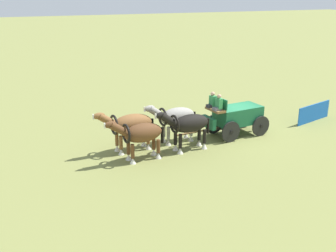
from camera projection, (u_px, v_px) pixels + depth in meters
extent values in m
plane|color=olive|center=(237.00, 135.00, 22.80)|extent=(220.00, 220.00, 0.00)
cube|color=#195B38|center=(238.00, 115.00, 22.43)|extent=(2.68, 1.60, 0.97)
cube|color=brown|center=(215.00, 110.00, 21.58)|extent=(0.68, 1.27, 0.12)
cube|color=#195B38|center=(209.00, 122.00, 21.61)|extent=(0.34, 1.10, 0.60)
cube|color=#195B38|center=(220.00, 103.00, 21.60)|extent=(0.18, 1.22, 0.55)
cube|color=black|center=(237.00, 125.00, 22.62)|extent=(2.82, 0.43, 0.16)
cylinder|color=black|center=(231.00, 132.00, 21.51)|extent=(1.15, 0.19, 1.15)
cylinder|color=black|center=(231.00, 132.00, 21.51)|extent=(0.22, 0.20, 0.20)
cylinder|color=black|center=(214.00, 124.00, 22.81)|extent=(1.15, 0.19, 1.15)
cylinder|color=black|center=(214.00, 124.00, 22.81)|extent=(0.22, 0.20, 0.20)
cylinder|color=black|center=(261.00, 126.00, 22.42)|extent=(1.15, 0.19, 1.15)
cylinder|color=black|center=(261.00, 126.00, 22.42)|extent=(0.22, 0.20, 0.20)
cylinder|color=black|center=(243.00, 119.00, 23.72)|extent=(1.15, 0.19, 1.15)
cylinder|color=black|center=(243.00, 119.00, 23.72)|extent=(0.22, 0.20, 0.20)
cylinder|color=brown|center=(198.00, 131.00, 21.45)|extent=(2.60, 0.35, 0.10)
cube|color=slate|center=(217.00, 109.00, 21.23)|extent=(0.43, 0.36, 0.16)
cube|color=#338C4C|center=(219.00, 103.00, 21.19)|extent=(0.27, 0.38, 0.55)
sphere|color=tan|center=(219.00, 96.00, 21.07)|extent=(0.22, 0.22, 0.22)
cube|color=#2D2D33|center=(210.00, 106.00, 21.73)|extent=(0.43, 0.36, 0.16)
cube|color=#338C4C|center=(213.00, 101.00, 21.69)|extent=(0.27, 0.38, 0.55)
sphere|color=tan|center=(213.00, 94.00, 21.57)|extent=(0.22, 0.22, 0.22)
ellipsoid|color=black|center=(190.00, 123.00, 20.25)|extent=(2.10, 1.10, 0.91)
cylinder|color=black|center=(180.00, 141.00, 19.97)|extent=(0.18, 0.18, 0.72)
cone|color=silver|center=(180.00, 151.00, 20.13)|extent=(0.30, 0.30, 0.31)
cylinder|color=black|center=(175.00, 138.00, 20.39)|extent=(0.18, 0.18, 0.72)
cone|color=silver|center=(175.00, 147.00, 20.55)|extent=(0.30, 0.30, 0.31)
cylinder|color=black|center=(204.00, 136.00, 20.60)|extent=(0.18, 0.18, 0.72)
cone|color=silver|center=(204.00, 146.00, 20.77)|extent=(0.30, 0.30, 0.31)
cylinder|color=black|center=(199.00, 133.00, 21.02)|extent=(0.18, 0.18, 0.72)
cone|color=silver|center=(199.00, 143.00, 21.18)|extent=(0.30, 0.30, 0.31)
cylinder|color=black|center=(168.00, 119.00, 19.56)|extent=(0.97, 0.45, 0.81)
ellipsoid|color=black|center=(161.00, 115.00, 19.31)|extent=(0.62, 0.32, 0.32)
cube|color=silver|center=(156.00, 116.00, 19.18)|extent=(0.07, 0.11, 0.24)
torus|color=black|center=(174.00, 124.00, 19.81)|extent=(0.21, 0.94, 0.94)
cylinder|color=black|center=(208.00, 126.00, 20.82)|extent=(0.14, 0.14, 0.80)
ellipsoid|color=#9E998E|center=(178.00, 116.00, 21.34)|extent=(2.05, 1.14, 0.95)
cylinder|color=#9E998E|center=(168.00, 133.00, 21.06)|extent=(0.18, 0.18, 0.71)
cone|color=silver|center=(168.00, 142.00, 21.22)|extent=(0.30, 0.30, 0.30)
cylinder|color=#9E998E|center=(164.00, 130.00, 21.49)|extent=(0.18, 0.18, 0.71)
cone|color=silver|center=(164.00, 139.00, 21.66)|extent=(0.30, 0.30, 0.30)
cylinder|color=#9E998E|center=(191.00, 129.00, 21.67)|extent=(0.18, 0.18, 0.71)
cone|color=silver|center=(191.00, 138.00, 21.83)|extent=(0.30, 0.30, 0.30)
cylinder|color=#9E998E|center=(186.00, 127.00, 22.11)|extent=(0.18, 0.18, 0.71)
cone|color=silver|center=(186.00, 135.00, 22.27)|extent=(0.30, 0.30, 0.30)
cylinder|color=#9E998E|center=(156.00, 112.00, 20.65)|extent=(0.97, 0.45, 0.81)
ellipsoid|color=#9E998E|center=(150.00, 108.00, 20.40)|extent=(0.62, 0.32, 0.32)
cube|color=silver|center=(145.00, 109.00, 20.28)|extent=(0.07, 0.11, 0.24)
torus|color=black|center=(163.00, 117.00, 20.91)|extent=(0.21, 0.98, 0.97)
cylinder|color=black|center=(194.00, 119.00, 21.90)|extent=(0.14, 0.14, 0.80)
ellipsoid|color=brown|center=(143.00, 133.00, 19.11)|extent=(2.00, 1.10, 0.91)
cylinder|color=brown|center=(133.00, 151.00, 18.84)|extent=(0.18, 0.18, 0.67)
cone|color=silver|center=(133.00, 161.00, 18.99)|extent=(0.30, 0.30, 0.29)
cylinder|color=brown|center=(128.00, 148.00, 19.26)|extent=(0.18, 0.18, 0.67)
cone|color=silver|center=(129.00, 157.00, 19.41)|extent=(0.30, 0.30, 0.29)
cylinder|color=brown|center=(158.00, 146.00, 19.44)|extent=(0.18, 0.18, 0.67)
cone|color=silver|center=(158.00, 155.00, 19.59)|extent=(0.30, 0.30, 0.29)
cylinder|color=brown|center=(154.00, 143.00, 19.86)|extent=(0.18, 0.18, 0.67)
cone|color=silver|center=(154.00, 152.00, 20.01)|extent=(0.30, 0.30, 0.29)
cylinder|color=brown|center=(118.00, 129.00, 18.44)|extent=(0.97, 0.45, 0.81)
ellipsoid|color=brown|center=(110.00, 125.00, 18.19)|extent=(0.62, 0.32, 0.32)
cube|color=silver|center=(105.00, 126.00, 18.06)|extent=(0.07, 0.11, 0.24)
torus|color=black|center=(126.00, 134.00, 18.70)|extent=(0.21, 0.95, 0.94)
cylinder|color=black|center=(162.00, 135.00, 19.66)|extent=(0.14, 0.14, 0.80)
ellipsoid|color=brown|center=(132.00, 124.00, 20.18)|extent=(2.21, 1.20, 1.00)
cylinder|color=brown|center=(121.00, 142.00, 19.87)|extent=(0.18, 0.18, 0.69)
cone|color=silver|center=(121.00, 152.00, 20.03)|extent=(0.30, 0.30, 0.29)
cylinder|color=brown|center=(117.00, 139.00, 20.33)|extent=(0.18, 0.18, 0.69)
cone|color=silver|center=(117.00, 148.00, 20.48)|extent=(0.30, 0.30, 0.29)
cylinder|color=brown|center=(148.00, 138.00, 20.53)|extent=(0.18, 0.18, 0.69)
cone|color=silver|center=(148.00, 147.00, 20.69)|extent=(0.30, 0.30, 0.29)
cylinder|color=brown|center=(144.00, 134.00, 20.99)|extent=(0.18, 0.18, 0.69)
cone|color=silver|center=(144.00, 143.00, 21.15)|extent=(0.30, 0.30, 0.29)
cylinder|color=brown|center=(107.00, 120.00, 19.46)|extent=(0.97, 0.45, 0.81)
ellipsoid|color=brown|center=(99.00, 116.00, 19.21)|extent=(0.62, 0.32, 0.32)
cube|color=silver|center=(93.00, 117.00, 19.09)|extent=(0.07, 0.11, 0.24)
torus|color=black|center=(114.00, 125.00, 19.72)|extent=(0.22, 1.02, 1.02)
cylinder|color=black|center=(152.00, 126.00, 20.77)|extent=(0.14, 0.14, 0.80)
cube|color=#1959B2|center=(314.00, 113.00, 24.95)|extent=(3.09, 0.96, 1.10)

